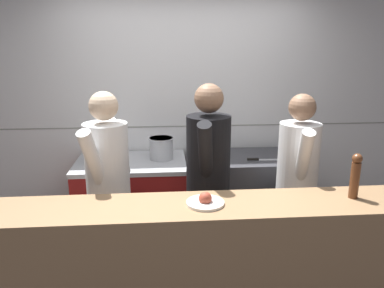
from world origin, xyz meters
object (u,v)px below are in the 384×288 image
object	(u,v)px
sauce_pot	(161,148)
plated_dish_main	(205,201)
stock_pot	(102,154)
chef_sous	(208,178)
oven_range	(133,204)
pepper_mill	(355,175)
chef_head_cook	(108,185)
chef_line	(297,181)
chefs_knife	(264,159)

from	to	relation	value
sauce_pot	plated_dish_main	distance (m)	1.35
stock_pot	chef_sous	xyz separation A→B (m)	(0.93, -0.65, -0.03)
oven_range	pepper_mill	size ratio (longest dim) A/B	3.44
stock_pot	chef_head_cook	distance (m)	0.67
stock_pot	chef_line	size ratio (longest dim) A/B	0.18
chefs_knife	plated_dish_main	size ratio (longest dim) A/B	1.60
stock_pot	chef_head_cook	size ratio (longest dim) A/B	0.17
sauce_pot	pepper_mill	xyz separation A→B (m)	(1.27, -1.30, 0.15)
chef_sous	plated_dish_main	bearing A→B (deg)	-86.22
chef_line	stock_pot	bearing A→B (deg)	169.28
oven_range	stock_pot	bearing A→B (deg)	-175.10
sauce_pot	pepper_mill	size ratio (longest dim) A/B	0.79
pepper_mill	chef_line	size ratio (longest dim) A/B	0.19
sauce_pot	chefs_knife	distance (m)	0.99
sauce_pot	pepper_mill	world-z (taller)	pepper_mill
sauce_pot	plated_dish_main	bearing A→B (deg)	-78.21
oven_range	plated_dish_main	distance (m)	1.51
oven_range	chef_line	distance (m)	1.61
oven_range	sauce_pot	distance (m)	0.64
sauce_pot	chef_head_cook	size ratio (longest dim) A/B	0.15
oven_range	stock_pot	size ratio (longest dim) A/B	3.68
chefs_knife	oven_range	bearing A→B (deg)	174.43
stock_pot	pepper_mill	world-z (taller)	pepper_mill
sauce_pot	chef_line	size ratio (longest dim) A/B	0.15
stock_pot	chef_sous	distance (m)	1.13
oven_range	chefs_knife	bearing A→B (deg)	-5.57
sauce_pot	chef_head_cook	world-z (taller)	chef_head_cook
oven_range	chef_line	world-z (taller)	chef_line
stock_pot	chef_head_cook	bearing A→B (deg)	-78.03
oven_range	chef_line	size ratio (longest dim) A/B	0.65
chefs_knife	chef_sous	distance (m)	0.81
oven_range	chef_head_cook	distance (m)	0.84
chefs_knife	pepper_mill	bearing A→B (deg)	-75.41
sauce_pot	chef_head_cook	xyz separation A→B (m)	(-0.42, -0.73, -0.09)
stock_pot	pepper_mill	xyz separation A→B (m)	(1.82, -1.23, 0.18)
stock_pot	plated_dish_main	distance (m)	1.50
oven_range	stock_pot	world-z (taller)	stock_pot
chef_head_cook	chef_sous	bearing A→B (deg)	19.54
sauce_pot	chef_sous	xyz separation A→B (m)	(0.37, -0.72, -0.06)
oven_range	chef_head_cook	world-z (taller)	chef_head_cook
oven_range	chef_head_cook	size ratio (longest dim) A/B	0.64
sauce_pot	chef_sous	size ratio (longest dim) A/B	0.14
chefs_knife	stock_pot	bearing A→B (deg)	176.21
chefs_knife	chef_head_cook	distance (m)	1.50
pepper_mill	stock_pot	bearing A→B (deg)	146.02
chef_head_cook	chef_sous	xyz separation A→B (m)	(0.79, 0.01, 0.03)
stock_pot	pepper_mill	bearing A→B (deg)	-33.98
chefs_knife	pepper_mill	xyz separation A→B (m)	(0.29, -1.13, 0.24)
oven_range	sauce_pot	size ratio (longest dim) A/B	4.38
pepper_mill	sauce_pot	bearing A→B (deg)	134.26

